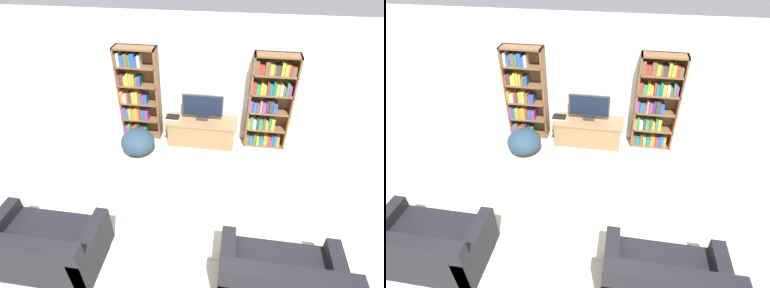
# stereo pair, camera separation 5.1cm
# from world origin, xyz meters

# --- Properties ---
(wall_back) EXTENTS (8.80, 0.06, 2.60)m
(wall_back) POSITION_xyz_m (0.00, 4.23, 1.30)
(wall_back) COLOR silver
(wall_back) RESTS_ON ground_plane
(bookshelf_left) EXTENTS (0.84, 0.30, 1.98)m
(bookshelf_left) POSITION_xyz_m (-1.32, 4.05, 0.97)
(bookshelf_left) COLOR brown
(bookshelf_left) RESTS_ON ground_plane
(bookshelf_right) EXTENTS (0.84, 0.30, 1.98)m
(bookshelf_right) POSITION_xyz_m (1.38, 4.05, 0.99)
(bookshelf_right) COLOR brown
(bookshelf_right) RESTS_ON ground_plane
(tv_stand) EXTENTS (1.46, 0.54, 0.55)m
(tv_stand) POSITION_xyz_m (0.07, 3.90, 0.28)
(tv_stand) COLOR #8E6B47
(tv_stand) RESTS_ON ground_plane
(television) EXTENTS (0.84, 0.16, 0.55)m
(television) POSITION_xyz_m (0.07, 3.96, 0.84)
(television) COLOR #2D2D33
(television) RESTS_ON tv_stand
(laptop) EXTENTS (0.30, 0.24, 0.03)m
(laptop) POSITION_xyz_m (-0.55, 3.92, 0.56)
(laptop) COLOR #B7B7BC
(laptop) RESTS_ON tv_stand
(area_rug) EXTENTS (2.46, 1.45, 0.02)m
(area_rug) POSITION_xyz_m (0.09, 1.81, 0.01)
(area_rug) COLOR beige
(area_rug) RESTS_ON ground_plane
(couch_left_sectional) EXTENTS (1.53, 0.92, 0.88)m
(couch_left_sectional) POSITION_xyz_m (-1.70, 0.75, 0.30)
(couch_left_sectional) COLOR black
(couch_left_sectional) RESTS_ON ground_plane
(couch_right_sofa) EXTENTS (1.50, 0.84, 0.94)m
(couch_right_sofa) POSITION_xyz_m (1.43, 0.74, 0.31)
(couch_right_sofa) COLOR black
(couch_right_sofa) RESTS_ON ground_plane
(beanbag_ottoman) EXTENTS (0.69, 0.69, 0.51)m
(beanbag_ottoman) POSITION_xyz_m (-1.18, 3.36, 0.25)
(beanbag_ottoman) COLOR #23384C
(beanbag_ottoman) RESTS_ON ground_plane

